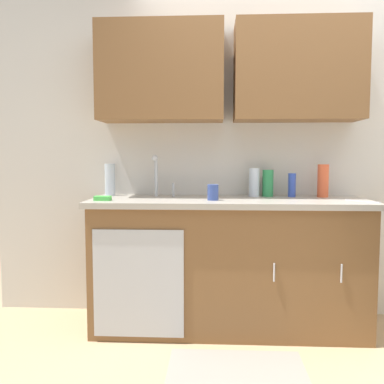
{
  "coord_description": "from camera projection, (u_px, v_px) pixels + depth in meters",
  "views": [
    {
      "loc": [
        -0.66,
        -2.28,
        1.24
      ],
      "look_at": [
        -0.8,
        0.55,
        1.0
      ],
      "focal_mm": 39.18,
      "sensor_mm": 36.0,
      "label": 1
    }
  ],
  "objects": [
    {
      "name": "bottle_cleaner_spray",
      "position": [
        110.0,
        180.0,
        3.24
      ],
      "size": [
        0.08,
        0.08,
        0.25
      ],
      "primitive_type": "cylinder",
      "color": "silver",
      "rests_on": "countertop"
    },
    {
      "name": "countertop",
      "position": [
        229.0,
        202.0,
        2.98
      ],
      "size": [
        1.96,
        0.66,
        0.04
      ],
      "primitive_type": "cube",
      "color": "#A8A093",
      "rests_on": "counter_cabinet"
    },
    {
      "name": "sink",
      "position": [
        159.0,
        200.0,
        3.02
      ],
      "size": [
        0.5,
        0.36,
        0.35
      ],
      "color": "#B7BABF",
      "rests_on": "counter_cabinet"
    },
    {
      "name": "bottle_soap",
      "position": [
        254.0,
        182.0,
        3.14
      ],
      "size": [
        0.08,
        0.08,
        0.21
      ],
      "primitive_type": "cylinder",
      "color": "silver",
      "rests_on": "countertop"
    },
    {
      "name": "kitchen_wall_with_uppers",
      "position": [
        282.0,
        126.0,
        3.21
      ],
      "size": [
        4.8,
        0.44,
        2.7
      ],
      "color": "beige",
      "rests_on": "ground"
    },
    {
      "name": "bottle_water_tall",
      "position": [
        292.0,
        185.0,
        3.12
      ],
      "size": [
        0.06,
        0.06,
        0.18
      ],
      "primitive_type": "cylinder",
      "color": "#334CB2",
      "rests_on": "countertop"
    },
    {
      "name": "floor_mat",
      "position": [
        237.0,
        371.0,
        2.41
      ],
      "size": [
        0.8,
        0.5,
        0.01
      ],
      "primitive_type": "cube",
      "color": "gray",
      "rests_on": "ground"
    },
    {
      "name": "bottle_water_short",
      "position": [
        323.0,
        181.0,
        3.1
      ],
      "size": [
        0.08,
        0.08,
        0.24
      ],
      "primitive_type": "cylinder",
      "color": "#E05933",
      "rests_on": "countertop"
    },
    {
      "name": "ground_plane",
      "position": [
        330.0,
        379.0,
        2.34
      ],
      "size": [
        9.0,
        9.0,
        0.0
      ],
      "primitive_type": "plane",
      "color": "tan"
    },
    {
      "name": "sponge",
      "position": [
        103.0,
        198.0,
        2.87
      ],
      "size": [
        0.11,
        0.07,
        0.03
      ],
      "primitive_type": "cube",
      "color": "#4CBF4C",
      "rests_on": "countertop"
    },
    {
      "name": "knife_on_counter",
      "position": [
        363.0,
        201.0,
        2.8
      ],
      "size": [
        0.19,
        0.19,
        0.01
      ],
      "primitive_type": "cube",
      "rotation": [
        0.0,
        0.0,
        5.5
      ],
      "color": "silver",
      "rests_on": "countertop"
    },
    {
      "name": "cup_by_sink",
      "position": [
        213.0,
        192.0,
        2.88
      ],
      "size": [
        0.08,
        0.08,
        0.11
      ],
      "primitive_type": "cylinder",
      "color": "#33478C",
      "rests_on": "countertop"
    },
    {
      "name": "counter_cabinet",
      "position": [
        228.0,
        266.0,
        3.02
      ],
      "size": [
        1.9,
        0.62,
        0.9
      ],
      "color": "brown",
      "rests_on": "ground"
    },
    {
      "name": "bottle_dish_liquid",
      "position": [
        268.0,
        183.0,
        3.15
      ],
      "size": [
        0.08,
        0.08,
        0.2
      ],
      "primitive_type": "cylinder",
      "color": "#2D8C4C",
      "rests_on": "countertop"
    }
  ]
}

